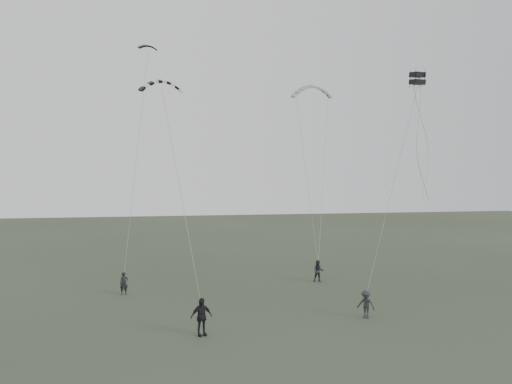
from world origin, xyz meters
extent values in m
plane|color=#333C2A|center=(0.00, 0.00, 0.00)|extent=(140.00, 140.00, 0.00)
imported|color=black|center=(-7.28, 6.81, 0.74)|extent=(0.59, 0.44, 1.48)
imported|color=#27282D|center=(6.57, 8.20, 0.80)|extent=(0.91, 0.79, 1.59)
imported|color=black|center=(-2.93, -2.58, 0.94)|extent=(1.18, 0.75, 1.87)
imported|color=#29292E|center=(6.25, -1.25, 0.77)|extent=(1.12, 1.10, 1.54)
camera|label=1|loc=(-4.83, -26.91, 7.93)|focal=35.00mm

